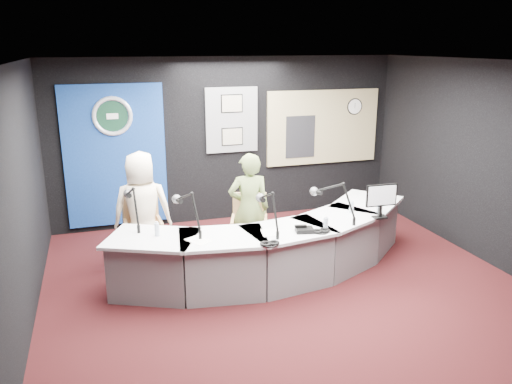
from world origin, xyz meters
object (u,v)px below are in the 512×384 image
object	(u,v)px
person_man	(142,210)
person_woman	(249,209)
armchair_left	(144,236)
broadcast_desk	(272,248)
armchair_right	(249,230)

from	to	relation	value
person_man	person_woman	xyz separation A→B (m)	(1.43, -0.33, -0.02)
armchair_left	person_woman	xyz separation A→B (m)	(1.43, -0.33, 0.35)
broadcast_desk	person_man	size ratio (longest dim) A/B	2.78
armchair_left	armchair_right	world-z (taller)	armchair_right
broadcast_desk	armchair_left	bearing A→B (deg)	152.65
person_woman	broadcast_desk	bearing A→B (deg)	117.33
broadcast_desk	armchair_left	world-z (taller)	armchair_left
armchair_left	person_man	size ratio (longest dim) A/B	0.54
broadcast_desk	armchair_right	size ratio (longest dim) A/B	4.67
armchair_left	armchair_right	distance (m)	1.47
armchair_right	person_woman	size ratio (longest dim) A/B	0.61
broadcast_desk	armchair_left	xyz separation A→B (m)	(-1.60, 0.83, 0.06)
person_man	armchair_right	bearing A→B (deg)	173.14
armchair_left	person_man	distance (m)	0.38
armchair_right	person_woman	distance (m)	0.31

